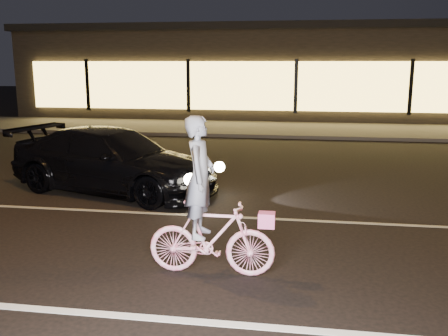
# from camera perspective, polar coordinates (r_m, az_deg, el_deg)

# --- Properties ---
(ground) EXTENTS (90.00, 90.00, 0.00)m
(ground) POSITION_cam_1_polar(r_m,az_deg,el_deg) (6.53, 5.93, -11.22)
(ground) COLOR black
(ground) RESTS_ON ground
(lane_stripe_near) EXTENTS (60.00, 0.12, 0.01)m
(lane_stripe_near) POSITION_cam_1_polar(r_m,az_deg,el_deg) (5.19, 5.00, -17.68)
(lane_stripe_near) COLOR silver
(lane_stripe_near) RESTS_ON ground
(lane_stripe_far) EXTENTS (60.00, 0.10, 0.01)m
(lane_stripe_far) POSITION_cam_1_polar(r_m,az_deg,el_deg) (8.41, 6.66, -5.84)
(lane_stripe_far) COLOR gray
(lane_stripe_far) RESTS_ON ground
(sidewalk) EXTENTS (30.00, 4.00, 0.12)m
(sidewalk) POSITION_cam_1_polar(r_m,az_deg,el_deg) (19.17, 8.00, 4.37)
(sidewalk) COLOR #383533
(sidewalk) RESTS_ON ground
(storefront) EXTENTS (25.40, 8.42, 4.20)m
(storefront) POSITION_cam_1_polar(r_m,az_deg,el_deg) (24.97, 8.39, 10.92)
(storefront) COLOR black
(storefront) RESTS_ON ground
(cyclist) EXTENTS (1.56, 0.54, 1.97)m
(cyclist) POSITION_cam_1_polar(r_m,az_deg,el_deg) (6.07, -1.81, -5.94)
(cyclist) COLOR #F43475
(cyclist) RESTS_ON ground
(sedan) EXTENTS (4.71, 2.96, 1.27)m
(sedan) POSITION_cam_1_polar(r_m,az_deg,el_deg) (10.25, -12.55, 0.85)
(sedan) COLOR black
(sedan) RESTS_ON ground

